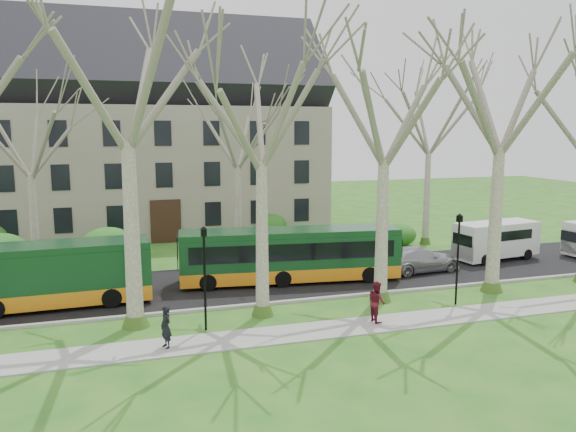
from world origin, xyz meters
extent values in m
plane|color=#23611B|center=(0.00, 0.00, 0.00)|extent=(120.00, 120.00, 0.00)
cube|color=gray|center=(0.00, -2.50, 0.03)|extent=(70.00, 2.00, 0.06)
cube|color=black|center=(0.00, 5.50, 0.03)|extent=(80.00, 8.00, 0.06)
cube|color=#A5A39E|center=(0.00, 1.50, 0.07)|extent=(80.00, 0.25, 0.14)
cube|color=gray|center=(-6.00, 24.00, 5.00)|extent=(26.00, 12.00, 10.00)
cylinder|color=black|center=(-6.00, -1.00, 2.00)|extent=(0.10, 0.10, 4.00)
cube|color=black|center=(-6.00, -1.00, 4.15)|extent=(0.22, 0.22, 0.30)
cylinder|color=black|center=(6.00, -1.00, 2.00)|extent=(0.10, 0.10, 4.00)
cube|color=black|center=(6.00, -1.00, 4.15)|extent=(0.22, 0.22, 0.30)
ellipsoid|color=#27631C|center=(-16.00, 12.00, 1.00)|extent=(2.60, 2.60, 2.00)
ellipsoid|color=#27631C|center=(-10.00, 12.00, 1.00)|extent=(2.60, 2.60, 2.00)
ellipsoid|color=#27631C|center=(4.00, 12.00, 1.00)|extent=(2.60, 2.60, 2.00)
ellipsoid|color=#27631C|center=(10.00, 12.00, 1.00)|extent=(2.60, 2.60, 2.00)
ellipsoid|color=#27631C|center=(2.00, 18.00, 1.00)|extent=(2.60, 2.60, 2.00)
imported|color=#A7A6AB|center=(7.39, 4.89, 0.79)|extent=(5.24, 2.61, 1.46)
imported|color=black|center=(-7.75, -2.58, 0.88)|extent=(0.58, 0.70, 1.64)
imported|color=#5B1422|center=(1.22, -2.23, 0.94)|extent=(0.69, 0.88, 1.77)
camera|label=1|loc=(-9.26, -23.45, 8.33)|focal=35.00mm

